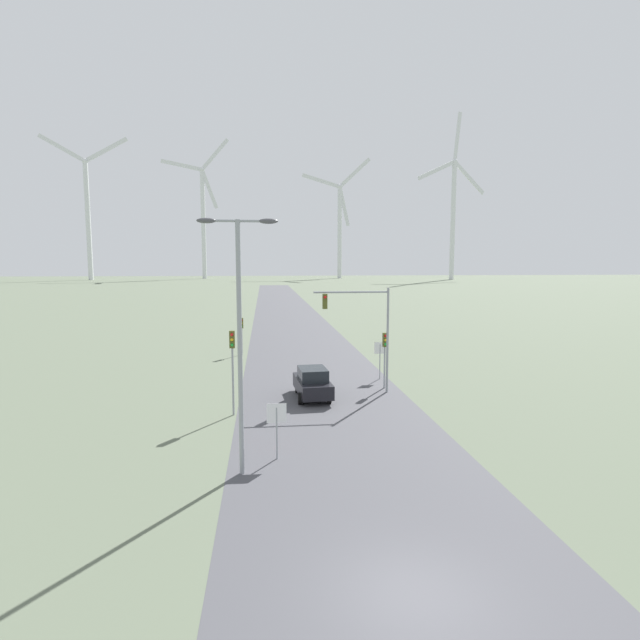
% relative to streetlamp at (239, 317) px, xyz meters
% --- Properties ---
extents(ground_plane, '(600.00, 600.00, 0.00)m').
position_rel_streetlamp_xyz_m(ground_plane, '(4.40, -7.58, -6.02)').
color(ground_plane, '#5B6651').
extents(road_surface, '(10.00, 240.00, 0.01)m').
position_rel_streetlamp_xyz_m(road_surface, '(4.40, 40.42, -6.02)').
color(road_surface, '#47474C').
rests_on(road_surface, ground).
extents(streetlamp, '(2.91, 0.32, 9.58)m').
position_rel_streetlamp_xyz_m(streetlamp, '(0.00, 0.00, 0.00)').
color(streetlamp, '#93999E').
rests_on(streetlamp, ground).
extents(stop_sign_near, '(0.81, 0.07, 2.33)m').
position_rel_streetlamp_xyz_m(stop_sign_near, '(1.36, 1.27, -4.40)').
color(stop_sign_near, '#93999E').
rests_on(stop_sign_near, ground).
extents(stop_sign_far, '(0.81, 0.07, 2.58)m').
position_rel_streetlamp_xyz_m(stop_sign_far, '(8.78, 14.65, -4.22)').
color(stop_sign_far, '#93999E').
rests_on(stop_sign_far, ground).
extents(traffic_light_post_near_left, '(0.28, 0.33, 4.48)m').
position_rel_streetlamp_xyz_m(traffic_light_post_near_left, '(-0.77, 7.45, -2.75)').
color(traffic_light_post_near_left, '#93999E').
rests_on(traffic_light_post_near_left, ground).
extents(traffic_light_post_near_right, '(0.28, 0.34, 3.58)m').
position_rel_streetlamp_xyz_m(traffic_light_post_near_right, '(8.50, 12.16, -3.39)').
color(traffic_light_post_near_right, '#93999E').
rests_on(traffic_light_post_near_right, ground).
extents(traffic_light_post_mid_left, '(0.28, 0.33, 3.23)m').
position_rel_streetlamp_xyz_m(traffic_light_post_mid_left, '(-1.06, 24.98, -3.65)').
color(traffic_light_post_mid_left, '#93999E').
rests_on(traffic_light_post_mid_left, ground).
extents(traffic_light_mast_overhead, '(4.63, 0.35, 6.48)m').
position_rel_streetlamp_xyz_m(traffic_light_mast_overhead, '(6.87, 11.14, -1.42)').
color(traffic_light_mast_overhead, '#93999E').
rests_on(traffic_light_mast_overhead, ground).
extents(car_approaching, '(2.10, 4.22, 1.83)m').
position_rel_streetlamp_xyz_m(car_approaching, '(3.70, 10.32, -5.11)').
color(car_approaching, black).
rests_on(car_approaching, ground).
extents(wind_turbine_far_left, '(37.67, 4.99, 65.48)m').
position_rel_streetlamp_xyz_m(wind_turbine_far_left, '(-79.19, 224.79, 26.80)').
color(wind_turbine_far_left, silver).
rests_on(wind_turbine_far_left, ground).
extents(wind_turbine_left, '(33.05, 3.21, 69.46)m').
position_rel_streetlamp_xyz_m(wind_turbine_left, '(-28.96, 240.02, 26.54)').
color(wind_turbine_left, silver).
rests_on(wind_turbine_left, ground).
extents(wind_turbine_center, '(34.37, 7.46, 60.71)m').
position_rel_streetlamp_xyz_m(wind_turbine_center, '(39.95, 238.76, 22.76)').
color(wind_turbine_center, silver).
rests_on(wind_turbine_center, ground).
extents(wind_turbine_right, '(37.55, 14.02, 77.34)m').
position_rel_streetlamp_xyz_m(wind_turbine_right, '(89.90, 211.99, 27.53)').
color(wind_turbine_right, silver).
rests_on(wind_turbine_right, ground).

